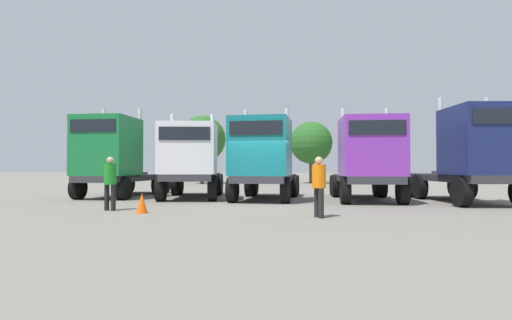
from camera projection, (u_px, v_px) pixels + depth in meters
The scene contains 12 objects.
ground at pixel (259, 204), 15.55m from camera, with size 200.00×200.00×0.00m, color slate.
semi_truck_green at pixel (114, 156), 19.09m from camera, with size 2.82×6.46×4.39m.
semi_truck_white at pixel (191, 161), 18.22m from camera, with size 3.71×6.43×3.98m.
semi_truck_teal at pixel (263, 158), 17.39m from camera, with size 2.57×6.00×4.13m.
semi_truck_purple at pixel (368, 158), 16.79m from camera, with size 3.00×6.34×4.07m.
semi_truck_navy at pixel (474, 154), 15.70m from camera, with size 3.51×6.49×4.36m.
visitor_in_hivis at pixel (319, 182), 11.47m from camera, with size 0.54×0.54×1.76m.
visitor_with_camera at pixel (110, 179), 13.36m from camera, with size 0.48×0.48×1.80m.
traffic_cone_near at pixel (142, 203), 12.54m from camera, with size 0.36×0.36×0.64m, color #F2590C.
oak_far_left at pixel (202, 139), 35.77m from camera, with size 4.20×4.20×6.12m.
oak_far_centre at pixel (311, 143), 36.68m from camera, with size 3.90×3.90×5.70m.
oak_far_right at pixel (365, 139), 35.78m from camera, with size 3.26×3.26×5.72m.
Camera 1 is at (2.63, -15.36, 1.44)m, focal length 27.95 mm.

